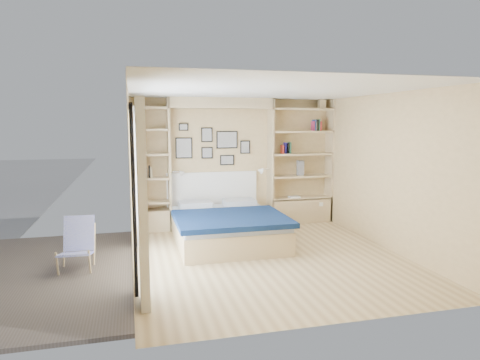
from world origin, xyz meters
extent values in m
plane|color=#CFB481|center=(0.00, 0.00, 0.00)|extent=(4.50, 4.50, 0.00)
plane|color=#D9B87E|center=(0.00, 2.25, 1.25)|extent=(4.00, 0.00, 4.00)
plane|color=#D9B87E|center=(0.00, -2.25, 1.25)|extent=(4.00, 0.00, 4.00)
plane|color=#D9B87E|center=(-2.00, 0.00, 1.25)|extent=(0.00, 4.50, 4.50)
plane|color=#D9B87E|center=(2.00, 0.00, 1.25)|extent=(0.00, 4.50, 4.50)
plane|color=white|center=(0.00, 0.00, 2.50)|extent=(4.50, 4.50, 0.00)
cube|color=tan|center=(-1.30, 2.08, 1.25)|extent=(0.04, 0.35, 2.50)
cube|color=tan|center=(0.70, 2.08, 1.25)|extent=(0.04, 0.35, 2.50)
cube|color=tan|center=(-0.30, 2.08, 2.40)|extent=(2.00, 0.35, 0.20)
cube|color=tan|center=(1.98, 2.08, 1.25)|extent=(0.04, 0.35, 2.50)
cube|color=tan|center=(-1.98, 2.08, 1.25)|extent=(0.04, 0.35, 2.50)
cube|color=tan|center=(1.35, 2.08, 0.25)|extent=(1.30, 0.35, 0.50)
cube|color=tan|center=(-1.65, 2.08, 0.20)|extent=(0.70, 0.35, 0.40)
cube|color=black|center=(-1.97, 0.00, 2.23)|extent=(0.04, 2.08, 0.06)
cube|color=black|center=(-1.97, 0.00, 0.03)|extent=(0.04, 2.08, 0.06)
cube|color=black|center=(-1.97, -1.02, 1.10)|extent=(0.04, 0.06, 2.20)
cube|color=black|center=(-1.97, 1.02, 1.10)|extent=(0.04, 0.06, 2.20)
cube|color=silver|center=(-1.98, 0.00, 1.12)|extent=(0.01, 2.00, 2.20)
cube|color=white|center=(-1.88, -1.30, 1.15)|extent=(0.10, 0.45, 2.30)
cube|color=white|center=(-1.88, 1.30, 1.15)|extent=(0.10, 0.45, 2.30)
cube|color=tan|center=(1.35, 2.08, 0.50)|extent=(1.30, 0.35, 0.04)
cube|color=tan|center=(1.35, 2.08, 0.95)|extent=(1.30, 0.35, 0.04)
cube|color=tan|center=(1.35, 2.08, 1.40)|extent=(1.30, 0.35, 0.04)
cube|color=tan|center=(1.35, 2.08, 1.85)|extent=(1.30, 0.35, 0.04)
cube|color=tan|center=(1.35, 2.08, 2.30)|extent=(1.30, 0.35, 0.04)
cube|color=tan|center=(-1.65, 2.08, 0.55)|extent=(0.70, 0.35, 0.04)
cube|color=tan|center=(-1.65, 2.08, 1.00)|extent=(0.70, 0.35, 0.04)
cube|color=tan|center=(-1.65, 2.08, 1.45)|extent=(0.70, 0.35, 0.04)
cube|color=tan|center=(-1.65, 2.08, 1.90)|extent=(0.70, 0.35, 0.04)
cube|color=tan|center=(-1.65, 2.08, 2.30)|extent=(0.70, 0.35, 0.04)
cube|color=tan|center=(-0.45, 0.96, 0.19)|extent=(1.69, 2.12, 0.37)
cube|color=#ACB2BC|center=(-0.45, 0.96, 0.42)|extent=(1.65, 2.08, 0.10)
cube|color=#0C1E41|center=(-0.45, 0.60, 0.49)|extent=(1.79, 1.48, 0.08)
cube|color=#ACB2BC|center=(-0.87, 1.72, 0.53)|extent=(0.58, 0.42, 0.12)
cube|color=#ACB2BC|center=(-0.03, 1.72, 0.53)|extent=(0.58, 0.42, 0.12)
cube|color=white|center=(-0.45, 2.22, 0.72)|extent=(1.79, 0.04, 0.70)
cube|color=black|center=(-1.00, 2.23, 1.55)|extent=(0.32, 0.02, 0.40)
cube|color=gray|center=(-1.00, 2.21, 1.55)|extent=(0.28, 0.01, 0.36)
cube|color=black|center=(-0.55, 2.23, 1.80)|extent=(0.22, 0.02, 0.28)
cube|color=gray|center=(-0.55, 2.21, 1.80)|extent=(0.18, 0.01, 0.24)
cube|color=black|center=(-0.55, 2.23, 1.45)|extent=(0.22, 0.02, 0.22)
cube|color=gray|center=(-0.55, 2.21, 1.45)|extent=(0.18, 0.01, 0.18)
cube|color=black|center=(-0.15, 2.23, 1.70)|extent=(0.42, 0.02, 0.34)
cube|color=gray|center=(-0.15, 2.21, 1.70)|extent=(0.38, 0.01, 0.30)
cube|color=black|center=(-0.15, 2.23, 1.30)|extent=(0.28, 0.02, 0.20)
cube|color=gray|center=(-0.15, 2.21, 1.30)|extent=(0.24, 0.01, 0.16)
cube|color=black|center=(0.22, 2.23, 1.55)|extent=(0.20, 0.02, 0.26)
cube|color=gray|center=(0.22, 2.21, 1.55)|extent=(0.16, 0.01, 0.22)
cube|color=black|center=(-1.00, 2.23, 1.95)|extent=(0.18, 0.02, 0.14)
cube|color=gray|center=(-1.00, 2.21, 1.95)|extent=(0.14, 0.01, 0.10)
cylinder|color=silver|center=(-1.16, 2.00, 1.12)|extent=(0.20, 0.02, 0.02)
cone|color=white|center=(-1.06, 2.00, 1.10)|extent=(0.13, 0.12, 0.15)
cylinder|color=silver|center=(0.56, 2.00, 1.12)|extent=(0.20, 0.02, 0.02)
cone|color=white|center=(0.46, 2.00, 1.10)|extent=(0.13, 0.12, 0.15)
cube|color=#B42F22|center=(0.95, 2.07, 1.50)|extent=(0.02, 0.15, 0.16)
cube|color=navy|center=(1.01, 2.07, 1.53)|extent=(0.03, 0.15, 0.22)
cube|color=black|center=(1.04, 2.07, 1.53)|extent=(0.03, 0.15, 0.21)
cube|color=#BFB28C|center=(1.03, 2.07, 1.51)|extent=(0.04, 0.15, 0.18)
cube|color=#26593F|center=(1.10, 2.07, 1.53)|extent=(0.03, 0.15, 0.23)
cube|color=#A12A52|center=(1.60, 2.07, 1.96)|extent=(0.02, 0.15, 0.19)
cube|color=navy|center=(1.62, 2.07, 1.98)|extent=(0.03, 0.15, 0.22)
cube|color=black|center=(1.67, 2.07, 1.98)|extent=(0.03, 0.15, 0.21)
cube|color=#BFB28C|center=(1.67, 2.07, 1.97)|extent=(0.04, 0.15, 0.19)
cube|color=#26593F|center=(1.71, 2.07, 1.99)|extent=(0.03, 0.15, 0.23)
cube|color=#AB1A1F|center=(1.74, 2.07, 1.96)|extent=(0.03, 0.15, 0.19)
cube|color=navy|center=(-1.72, 2.07, 1.11)|extent=(0.02, 0.15, 0.18)
cube|color=black|center=(-1.67, 2.07, 1.13)|extent=(0.03, 0.15, 0.22)
cube|color=#BFB28C|center=(-1.63, 2.07, 1.11)|extent=(0.03, 0.15, 0.19)
cube|color=tan|center=(1.78, 2.07, 2.40)|extent=(0.13, 0.13, 0.15)
cone|color=tan|center=(1.78, 2.07, 2.51)|extent=(0.20, 0.20, 0.08)
cube|color=slate|center=(1.34, 2.07, 1.12)|extent=(0.12, 0.12, 0.30)
cube|color=white|center=(1.20, 2.02, 0.54)|extent=(0.22, 0.16, 0.03)
cube|color=brown|center=(-3.60, 0.00, 0.00)|extent=(3.20, 4.00, 0.05)
cylinder|color=tan|center=(-2.97, -0.17, 0.18)|extent=(0.04, 0.13, 0.37)
cylinder|color=tan|center=(-2.57, -0.18, 0.18)|extent=(0.04, 0.13, 0.37)
cylinder|color=tan|center=(-2.95, 0.34, 0.28)|extent=(0.04, 0.30, 0.60)
cylinder|color=tan|center=(-2.55, 0.33, 0.28)|extent=(0.04, 0.30, 0.60)
cube|color=#3D40BE|center=(-2.76, 0.01, 0.26)|extent=(0.44, 0.52, 0.14)
cube|color=#3D40BE|center=(-2.75, 0.36, 0.46)|extent=(0.42, 0.22, 0.49)
camera|label=1|loc=(-1.97, -6.00, 2.04)|focal=32.00mm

